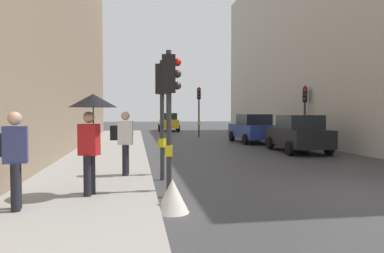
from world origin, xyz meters
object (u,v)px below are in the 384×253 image
object	(u,v)px
pedestrian_with_umbrella	(92,116)
traffic_light_near_right	(163,98)
traffic_light_near_left	(170,96)
traffic_light_mid_street	(305,104)
traffic_light_far_median	(199,102)
pedestrian_with_grey_backpack	(13,155)
pedestrian_with_black_backpack	(124,139)
car_yellow_taxi	(169,122)
car_blue_van	(253,128)
warning_sign_triangle	(172,196)
car_dark_suv	(298,134)

from	to	relation	value
pedestrian_with_umbrella	traffic_light_near_right	bearing A→B (deg)	53.92
traffic_light_near_left	traffic_light_mid_street	xyz separation A→B (m)	(8.76, 11.18, 0.07)
traffic_light_far_median	pedestrian_with_grey_backpack	bearing A→B (deg)	-109.09
traffic_light_far_median	pedestrian_with_black_backpack	xyz separation A→B (m)	(-5.08, -16.72, -1.45)
car_yellow_taxi	car_blue_van	distance (m)	14.77
car_yellow_taxi	car_blue_van	bearing A→B (deg)	-74.68
pedestrian_with_grey_backpack	warning_sign_triangle	size ratio (longest dim) A/B	2.72
car_dark_suv	pedestrian_with_black_backpack	distance (m)	9.87
traffic_light_near_left	pedestrian_with_umbrella	xyz separation A→B (m)	(-1.67, -0.23, -0.43)
warning_sign_triangle	car_yellow_taxi	bearing A→B (deg)	84.95
traffic_light_far_median	traffic_light_near_right	bearing A→B (deg)	-103.41
traffic_light_mid_street	car_dark_suv	world-z (taller)	traffic_light_mid_street
traffic_light_near_right	traffic_light_near_left	xyz separation A→B (m)	(0.00, -2.05, -0.05)
car_blue_van	pedestrian_with_grey_backpack	distance (m)	17.16
car_dark_suv	pedestrian_with_black_backpack	world-z (taller)	pedestrian_with_black_backpack
traffic_light_near_right	pedestrian_with_black_backpack	bearing A→B (deg)	177.25
traffic_light_mid_street	pedestrian_with_grey_backpack	distance (m)	17.07
car_yellow_taxi	car_blue_van	xyz separation A→B (m)	(3.90, -14.24, 0.00)
car_blue_van	pedestrian_with_umbrella	size ratio (longest dim) A/B	1.99
traffic_light_mid_street	car_yellow_taxi	bearing A→B (deg)	111.15
car_blue_van	pedestrian_with_grey_backpack	world-z (taller)	pedestrian_with_grey_backpack
traffic_light_near_left	pedestrian_with_umbrella	distance (m)	1.73
car_yellow_taxi	traffic_light_mid_street	bearing A→B (deg)	-68.85
car_yellow_taxi	pedestrian_with_grey_backpack	size ratio (longest dim) A/B	2.41
traffic_light_far_median	car_yellow_taxi	distance (m)	8.95
car_blue_van	warning_sign_triangle	bearing A→B (deg)	-114.01
traffic_light_near_right	warning_sign_triangle	size ratio (longest dim) A/B	5.16
traffic_light_far_median	traffic_light_near_left	size ratio (longest dim) A/B	1.15
warning_sign_triangle	pedestrian_with_black_backpack	bearing A→B (deg)	106.92
traffic_light_near_left	pedestrian_with_black_backpack	bearing A→B (deg)	117.27
car_blue_van	warning_sign_triangle	xyz separation A→B (m)	(-6.44, -14.45, -0.55)
pedestrian_with_black_backpack	warning_sign_triangle	size ratio (longest dim) A/B	2.72
traffic_light_near_left	pedestrian_with_grey_backpack	distance (m)	3.35
warning_sign_triangle	traffic_light_far_median	bearing A→B (deg)	78.53
traffic_light_far_median	pedestrian_with_grey_backpack	distance (m)	21.23
traffic_light_mid_street	warning_sign_triangle	xyz separation A→B (m)	(-8.83, -12.41, -2.01)
car_dark_suv	warning_sign_triangle	distance (m)	11.53
car_blue_van	traffic_light_near_right	bearing A→B (deg)	-119.69
pedestrian_with_umbrella	warning_sign_triangle	distance (m)	2.41
car_yellow_taxi	pedestrian_with_black_backpack	size ratio (longest dim) A/B	2.41
traffic_light_near_right	warning_sign_triangle	xyz separation A→B (m)	(-0.07, -3.28, -1.99)
pedestrian_with_umbrella	pedestrian_with_black_backpack	bearing A→B (deg)	76.04
traffic_light_near_left	traffic_light_far_median	bearing A→B (deg)	78.02
traffic_light_near_right	warning_sign_triangle	distance (m)	3.84
traffic_light_far_median	warning_sign_triangle	distance (m)	20.58
car_blue_van	pedestrian_with_umbrella	bearing A→B (deg)	-120.84
car_yellow_taxi	car_dark_suv	size ratio (longest dim) A/B	1.00
car_dark_suv	pedestrian_with_umbrella	xyz separation A→B (m)	(-8.51, -8.21, 0.96)
traffic_light_near_right	traffic_light_far_median	bearing A→B (deg)	76.59
traffic_light_near_left	car_blue_van	size ratio (longest dim) A/B	0.77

